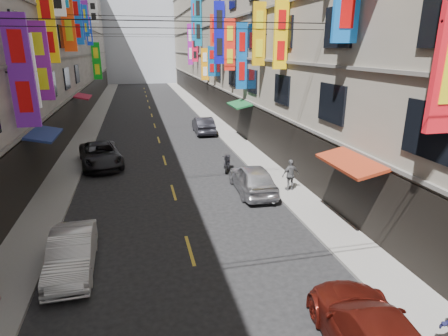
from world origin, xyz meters
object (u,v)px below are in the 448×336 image
pedestrian_rfar (291,175)px  scooter_far_right (227,163)px  car_right_far (203,125)px  car_left_far (101,155)px  car_left_mid (72,253)px  car_right_mid (252,179)px

pedestrian_rfar → scooter_far_right: bearing=-71.3°
scooter_far_right → car_right_far: (0.42, 10.67, 0.28)m
car_left_far → pedestrian_rfar: size_ratio=3.16×
scooter_far_right → car_left_mid: bearing=68.1°
scooter_far_right → car_left_far: size_ratio=0.34×
car_left_far → car_left_mid: bearing=-99.8°
scooter_far_right → car_right_far: 10.68m
scooter_far_right → car_left_mid: (-7.58, -9.38, 0.21)m
car_left_far → car_right_far: (8.00, 7.94, -0.00)m
car_right_far → pedestrian_rfar: bearing=98.4°
scooter_far_right → car_right_mid: bearing=113.3°
car_left_far → car_right_far: car_left_far is taller
car_right_mid → car_right_far: car_right_mid is taller
pedestrian_rfar → car_left_far: bearing=-45.0°
car_left_mid → car_right_mid: (8.00, 5.52, 0.10)m
car_left_mid → pedestrian_rfar: (9.91, 5.09, 0.29)m
scooter_far_right → car_right_mid: (0.42, -3.86, 0.31)m
car_right_mid → pedestrian_rfar: pedestrian_rfar is taller
car_left_mid → car_right_far: (8.00, 20.05, 0.07)m
scooter_far_right → car_right_mid: car_right_mid is taller
scooter_far_right → pedestrian_rfar: pedestrian_rfar is taller
car_right_far → pedestrian_rfar: 15.09m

